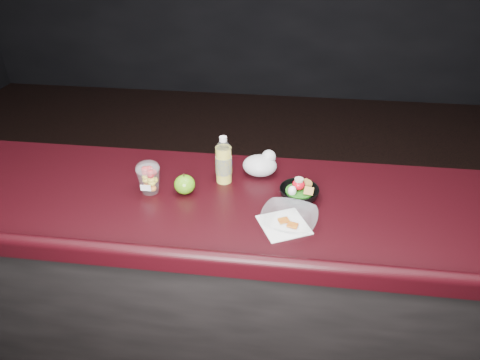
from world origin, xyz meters
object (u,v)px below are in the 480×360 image
object	(u,v)px
fruit_cup	(149,177)
takeout_bowl	(289,219)
lemonade_bottle	(224,163)
snack_bowl	(299,192)
green_apple	(185,184)

from	to	relation	value
fruit_cup	takeout_bowl	distance (m)	0.58
lemonade_bottle	fruit_cup	distance (m)	0.30
fruit_cup	takeout_bowl	bearing A→B (deg)	-14.73
fruit_cup	snack_bowl	size ratio (longest dim) A/B	0.86
lemonade_bottle	takeout_bowl	size ratio (longest dim) A/B	0.87
snack_bowl	fruit_cup	bearing A→B (deg)	-177.64
green_apple	snack_bowl	distance (m)	0.45
snack_bowl	lemonade_bottle	bearing A→B (deg)	163.90
lemonade_bottle	snack_bowl	world-z (taller)	lemonade_bottle
lemonade_bottle	fruit_cup	size ratio (longest dim) A/B	1.51
lemonade_bottle	snack_bowl	bearing A→B (deg)	-16.10
green_apple	snack_bowl	size ratio (longest dim) A/B	0.55
fruit_cup	snack_bowl	xyz separation A→B (m)	(0.59, 0.02, -0.04)
lemonade_bottle	fruit_cup	xyz separation A→B (m)	(-0.28, -0.11, -0.02)
lemonade_bottle	green_apple	xyz separation A→B (m)	(-0.14, -0.10, -0.05)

